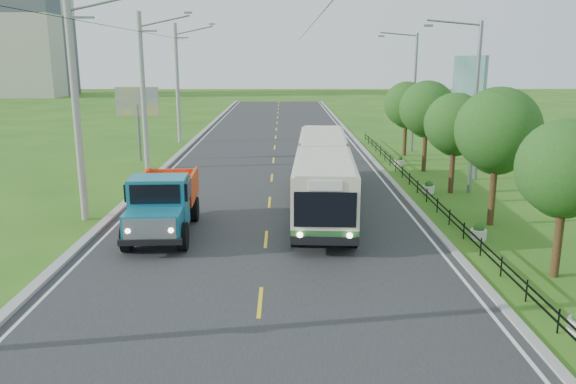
{
  "coord_description": "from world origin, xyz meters",
  "views": [
    {
      "loc": [
        0.71,
        -15.6,
        7.14
      ],
      "look_at": [
        0.89,
        6.32,
        1.9
      ],
      "focal_mm": 35.0,
      "sensor_mm": 36.0,
      "label": 1
    }
  ],
  "objects_px": {
    "planter_far": "(399,161)",
    "billboard_left": "(137,106)",
    "pole_mid": "(144,91)",
    "tree_back": "(407,107)",
    "streetlight_far": "(413,88)",
    "dump_truck": "(163,200)",
    "streetlight_mid": "(473,102)",
    "tree_second": "(565,173)",
    "pole_near": "(77,107)",
    "planter_near": "(478,232)",
    "tree_fifth": "(427,111)",
    "tree_third": "(498,134)",
    "bus": "(323,170)",
    "pole_far": "(178,83)",
    "billboard_right": "(468,88)",
    "planter_mid": "(429,188)",
    "tree_fourth": "(455,127)"
  },
  "relations": [
    {
      "from": "pole_far",
      "to": "tree_back",
      "type": "bearing_deg",
      "value": -20.74
    },
    {
      "from": "bus",
      "to": "pole_far",
      "type": "bearing_deg",
      "value": 120.34
    },
    {
      "from": "planter_far",
      "to": "streetlight_far",
      "type": "bearing_deg",
      "value": 71.2
    },
    {
      "from": "tree_back",
      "to": "bus",
      "type": "relative_size",
      "value": 0.35
    },
    {
      "from": "tree_second",
      "to": "billboard_right",
      "type": "height_order",
      "value": "billboard_right"
    },
    {
      "from": "tree_second",
      "to": "tree_back",
      "type": "bearing_deg",
      "value": 90.0
    },
    {
      "from": "planter_far",
      "to": "billboard_left",
      "type": "relative_size",
      "value": 0.13
    },
    {
      "from": "tree_second",
      "to": "tree_fourth",
      "type": "xyz_separation_m",
      "value": [
        0.0,
        12.0,
        0.07
      ]
    },
    {
      "from": "pole_mid",
      "to": "dump_truck",
      "type": "height_order",
      "value": "pole_mid"
    },
    {
      "from": "planter_far",
      "to": "billboard_left",
      "type": "height_order",
      "value": "billboard_left"
    },
    {
      "from": "pole_near",
      "to": "billboard_right",
      "type": "bearing_deg",
      "value": 28.14
    },
    {
      "from": "pole_far",
      "to": "pole_near",
      "type": "bearing_deg",
      "value": -90.0
    },
    {
      "from": "planter_near",
      "to": "dump_truck",
      "type": "relative_size",
      "value": 0.11
    },
    {
      "from": "streetlight_far",
      "to": "billboard_left",
      "type": "xyz_separation_m",
      "value": [
        -20.14,
        -4.0,
        -1.04
      ]
    },
    {
      "from": "tree_fifth",
      "to": "tree_third",
      "type": "bearing_deg",
      "value": -90.0
    },
    {
      "from": "tree_third",
      "to": "bus",
      "type": "bearing_deg",
      "value": 155.25
    },
    {
      "from": "pole_far",
      "to": "tree_fifth",
      "type": "distance_m",
      "value": 22.25
    },
    {
      "from": "tree_back",
      "to": "bus",
      "type": "xyz_separation_m",
      "value": [
        -7.19,
        -14.68,
        -1.85
      ]
    },
    {
      "from": "tree_back",
      "to": "streetlight_mid",
      "type": "height_order",
      "value": "streetlight_mid"
    },
    {
      "from": "tree_third",
      "to": "bus",
      "type": "relative_size",
      "value": 0.38
    },
    {
      "from": "tree_second",
      "to": "planter_far",
      "type": "bearing_deg",
      "value": 93.62
    },
    {
      "from": "pole_mid",
      "to": "planter_far",
      "type": "height_order",
      "value": "pole_mid"
    },
    {
      "from": "streetlight_mid",
      "to": "planter_far",
      "type": "distance_m",
      "value": 9.46
    },
    {
      "from": "tree_second",
      "to": "tree_third",
      "type": "relative_size",
      "value": 0.88
    },
    {
      "from": "billboard_left",
      "to": "billboard_right",
      "type": "relative_size",
      "value": 0.71
    },
    {
      "from": "pole_mid",
      "to": "billboard_left",
      "type": "xyz_separation_m",
      "value": [
        -1.24,
        3.0,
        -1.23
      ]
    },
    {
      "from": "planter_far",
      "to": "tree_fifth",
      "type": "bearing_deg",
      "value": -55.95
    },
    {
      "from": "tree_back",
      "to": "planter_far",
      "type": "xyz_separation_m",
      "value": [
        -1.26,
        -4.14,
        -3.37
      ]
    },
    {
      "from": "streetlight_far",
      "to": "planter_near",
      "type": "height_order",
      "value": "streetlight_far"
    },
    {
      "from": "tree_fifth",
      "to": "dump_truck",
      "type": "height_order",
      "value": "tree_fifth"
    },
    {
      "from": "tree_back",
      "to": "billboard_left",
      "type": "xyz_separation_m",
      "value": [
        -19.36,
        -2.14,
        0.21
      ]
    },
    {
      "from": "planter_mid",
      "to": "planter_far",
      "type": "xyz_separation_m",
      "value": [
        0.0,
        8.0,
        0.0
      ]
    },
    {
      "from": "streetlight_far",
      "to": "planter_far",
      "type": "distance_m",
      "value": 7.84
    },
    {
      "from": "billboard_left",
      "to": "bus",
      "type": "height_order",
      "value": "billboard_left"
    },
    {
      "from": "tree_second",
      "to": "billboard_right",
      "type": "bearing_deg",
      "value": 82.21
    },
    {
      "from": "tree_third",
      "to": "planter_far",
      "type": "relative_size",
      "value": 8.96
    },
    {
      "from": "tree_second",
      "to": "tree_fifth",
      "type": "height_order",
      "value": "tree_fifth"
    },
    {
      "from": "streetlight_mid",
      "to": "streetlight_far",
      "type": "distance_m",
      "value": 14.0
    },
    {
      "from": "pole_near",
      "to": "planter_near",
      "type": "xyz_separation_m",
      "value": [
        16.86,
        -3.0,
        -4.81
      ]
    },
    {
      "from": "pole_near",
      "to": "planter_mid",
      "type": "bearing_deg",
      "value": 16.52
    },
    {
      "from": "planter_near",
      "to": "dump_truck",
      "type": "bearing_deg",
      "value": 176.37
    },
    {
      "from": "planter_far",
      "to": "streetlight_mid",
      "type": "bearing_deg",
      "value": -75.68
    },
    {
      "from": "planter_near",
      "to": "bus",
      "type": "distance_m",
      "value": 8.2
    },
    {
      "from": "pole_far",
      "to": "streetlight_mid",
      "type": "height_order",
      "value": "pole_far"
    },
    {
      "from": "tree_third",
      "to": "bus",
      "type": "xyz_separation_m",
      "value": [
        -7.19,
        3.31,
        -2.19
      ]
    },
    {
      "from": "pole_far",
      "to": "bus",
      "type": "xyz_separation_m",
      "value": [
        10.93,
        -21.54,
        -3.3
      ]
    },
    {
      "from": "pole_mid",
      "to": "planter_near",
      "type": "distance_m",
      "value": 23.08
    },
    {
      "from": "tree_fourth",
      "to": "streetlight_far",
      "type": "relative_size",
      "value": 0.6
    },
    {
      "from": "tree_back",
      "to": "streetlight_far",
      "type": "bearing_deg",
      "value": 67.08
    },
    {
      "from": "tree_back",
      "to": "pole_mid",
      "type": "bearing_deg",
      "value": -164.16
    }
  ]
}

